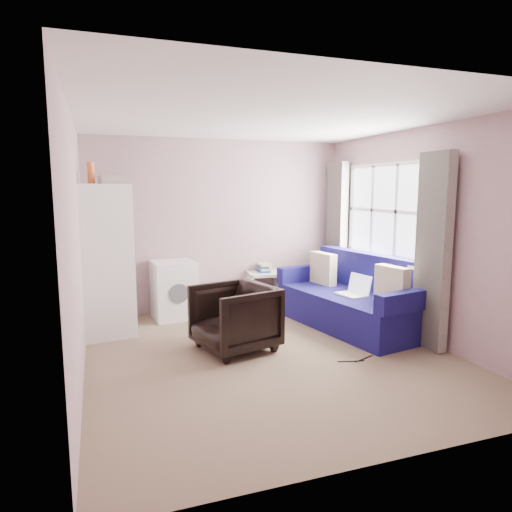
# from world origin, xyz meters

# --- Properties ---
(room) EXTENTS (3.84, 4.24, 2.54)m
(room) POSITION_xyz_m (0.02, 0.01, 1.25)
(room) COLOR #7F6953
(room) RESTS_ON ground
(armchair) EXTENTS (0.92, 0.95, 0.81)m
(armchair) POSITION_xyz_m (-0.31, 0.28, 0.41)
(armchair) COLOR black
(armchair) RESTS_ON ground
(fridge) EXTENTS (0.72, 0.71, 2.10)m
(fridge) POSITION_xyz_m (-1.66, 1.34, 0.94)
(fridge) COLOR white
(fridge) RESTS_ON ground
(washing_machine) EXTENTS (0.61, 0.61, 0.80)m
(washing_machine) POSITION_xyz_m (-0.75, 1.79, 0.42)
(washing_machine) COLOR white
(washing_machine) RESTS_ON ground
(side_table) EXTENTS (0.55, 0.55, 0.67)m
(side_table) POSITION_xyz_m (0.64, 1.94, 0.31)
(side_table) COLOR white
(side_table) RESTS_ON ground
(sofa) EXTENTS (1.32, 2.23, 0.94)m
(sofa) POSITION_xyz_m (1.42, 0.63, 0.34)
(sofa) COLOR navy
(sofa) RESTS_ON ground
(window_dressing) EXTENTS (0.17, 2.62, 2.18)m
(window_dressing) POSITION_xyz_m (1.78, 0.70, 1.11)
(window_dressing) COLOR white
(window_dressing) RESTS_ON ground
(floor_cables) EXTENTS (0.45, 0.12, 0.01)m
(floor_cables) POSITION_xyz_m (0.81, -0.47, 0.01)
(floor_cables) COLOR black
(floor_cables) RESTS_ON ground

